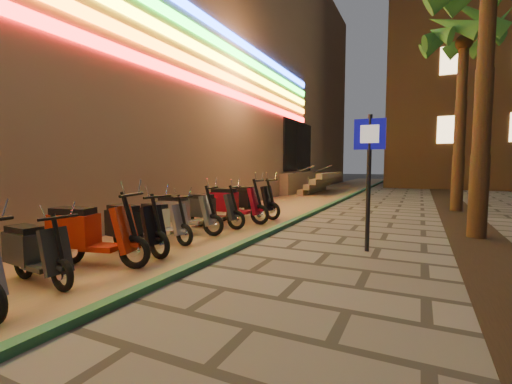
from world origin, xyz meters
The scene contains 15 objects.
ground centered at (0.00, 0.00, 0.00)m, with size 120.00×120.00×0.00m, color #474442.
parking_strip centered at (-2.60, 10.00, 0.01)m, with size 3.40×60.00×0.01m, color #8C7251.
green_curb centered at (-0.90, 10.00, 0.05)m, with size 0.18×60.00×0.10m, color #225B39.
planting_strip centered at (3.60, 5.00, 0.01)m, with size 1.20×40.00×0.02m, color black.
mall_building centered at (-15.47, 10.02, 7.48)m, with size 24.23×44.00×15.00m.
palm_d centered at (3.60, 12.00, 5.94)m, with size 2.97×3.02×7.16m.
pedestrian_sign centered at (1.48, 4.64, 1.71)m, with size 0.58×0.10×2.65m.
scooter_5 centered at (-2.58, 0.70, 0.46)m, with size 1.49×0.54×1.05m.
scooter_6 centered at (-2.59, 1.61, 0.55)m, with size 1.80×0.85×1.27m.
scooter_7 centered at (-2.58, 2.55, 0.51)m, with size 1.68×0.70×1.18m.
scooter_8 centered at (-2.71, 3.53, 0.47)m, with size 1.53×0.65×1.07m.
scooter_9 centered at (-2.80, 4.40, 0.52)m, with size 1.72×0.69×1.21m.
scooter_10 centered at (-2.68, 5.39, 0.50)m, with size 1.65×0.58×1.16m.
scooter_11 centered at (-2.53, 6.37, 0.56)m, with size 1.84×0.64×1.30m.
scooter_12 centered at (-2.51, 7.42, 0.56)m, with size 1.82×0.76×1.28m.
Camera 1 is at (2.38, -2.25, 1.70)m, focal length 24.00 mm.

